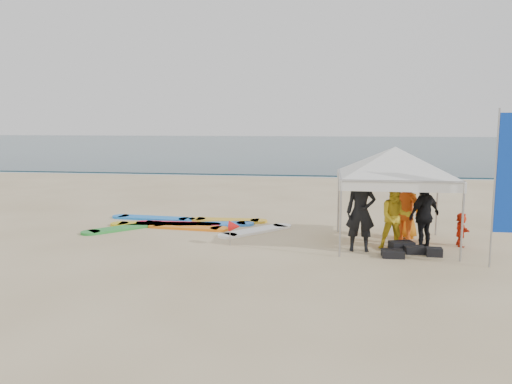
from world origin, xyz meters
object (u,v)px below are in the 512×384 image
Objects in this scene: person_orange_b at (405,207)px; feather_flag at (508,175)px; marker_pennant at (235,226)px; surfboard_spread at (185,224)px; person_black_a at (361,212)px; person_seated at (461,230)px; person_black_b at (424,215)px; person_yellow at (396,217)px; canopy_tent at (395,147)px; person_orange_a at (407,208)px.

feather_flag is (1.69, -2.52, 1.15)m from person_orange_b.
marker_pennant is 0.11× the size of surfboard_spread.
person_black_a is 0.56× the size of feather_flag.
person_seated reaches higher than surfboard_spread.
person_black_a reaches higher than person_black_b.
person_yellow is 1.75m from canopy_tent.
marker_pennant is (-5.67, -0.77, 0.07)m from person_seated.
person_yellow is at bearing -19.09° from surfboard_spread.
person_seated is 7.77m from surfboard_spread.
surfboard_spread is at bearing 81.37° from person_seated.
canopy_tent is 0.67× the size of surfboard_spread.
person_seated is 5.72m from marker_pennant.
feather_flag is at bearing -19.28° from person_black_a.
person_black_a is at bearing 110.28° from person_seated.
person_yellow reaches higher than surfboard_spread.
feather_flag reaches higher than person_seated.
person_yellow is at bearing 15.38° from person_black_a.
person_orange_a is 1.10× the size of person_black_b.
surfboard_spread is (-6.29, 1.36, -0.91)m from person_orange_a.
person_orange_a is at bearing 58.49° from person_yellow.
person_black_a is at bearing -24.29° from surfboard_spread.
person_orange_a reaches higher than person_yellow.
person_black_a is 1.89m from canopy_tent.
person_orange_a is 1.11× the size of person_orange_b.
canopy_tent is 1.12× the size of feather_flag.
person_orange_a reaches higher than person_orange_b.
person_black_b is at bearing -30.09° from canopy_tent.
person_yellow is 0.29× the size of surfboard_spread.
person_orange_a is 4.44m from marker_pennant.
person_black_b is at bearing 148.63° from person_orange_a.
feather_flag is (1.41, -1.34, 1.15)m from person_black_b.
person_orange_b is (-0.27, 1.18, -0.01)m from person_black_b.
feather_flag is at bearing -10.13° from marker_pennant.
feather_flag is 5.34× the size of marker_pennant.
canopy_tent is at bearing 140.48° from feather_flag.
person_black_a is 2.24× the size of person_seated.
person_yellow is (0.85, 0.24, -0.15)m from person_black_a.
person_seated is at bearing 102.36° from feather_flag.
person_black_b is 6.95m from surfboard_spread.
person_orange_b is at bearing 67.72° from person_yellow.
marker_pennant is (-6.08, 1.09, -1.51)m from feather_flag.
person_black_b is 2.00× the size of person_seated.
canopy_tent reaches higher than surfboard_spread.
person_orange_b is at bearing 49.46° from person_black_a.
person_seated is at bearing 15.29° from person_yellow.
canopy_tent reaches higher than person_yellow.
feather_flag is (2.10, -1.26, 1.19)m from person_yellow.
person_seated is at bearing 3.97° from canopy_tent.
person_black_b reaches higher than person_yellow.
person_seated is at bearing 17.90° from person_black_a.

